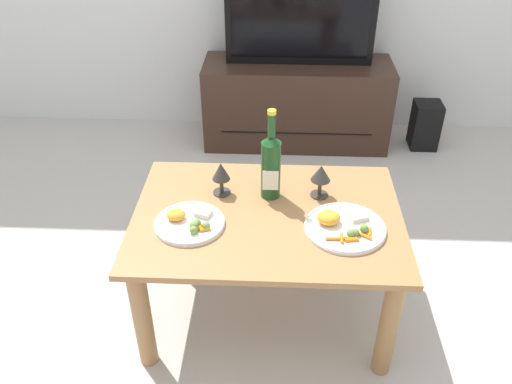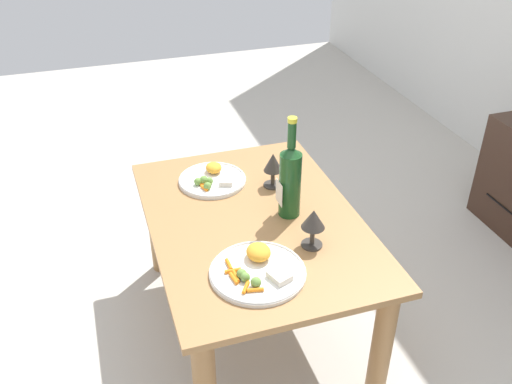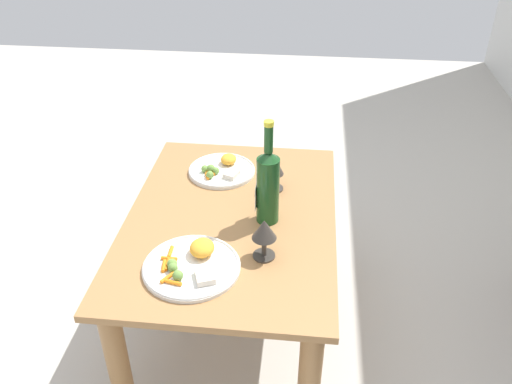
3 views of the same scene
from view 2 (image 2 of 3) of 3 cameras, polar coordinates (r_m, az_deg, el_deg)
ground_plane at (r=2.32m, az=-0.17°, el=-12.96°), size 6.40×6.40×0.00m
dining_table at (r=2.05m, az=-0.19°, el=-4.93°), size 1.03×0.72×0.51m
wine_bottle at (r=1.94m, az=3.47°, el=1.39°), size 0.08×0.08×0.37m
goblet_left at (r=2.12m, az=1.73°, el=2.80°), size 0.07×0.07×0.14m
goblet_right at (r=1.82m, az=5.80°, el=-2.95°), size 0.08×0.08×0.14m
dinner_plate_left at (r=2.20m, az=-4.44°, el=1.33°), size 0.26×0.26×0.05m
dinner_plate_right at (r=1.75m, az=0.16°, el=-7.85°), size 0.30×0.30×0.06m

